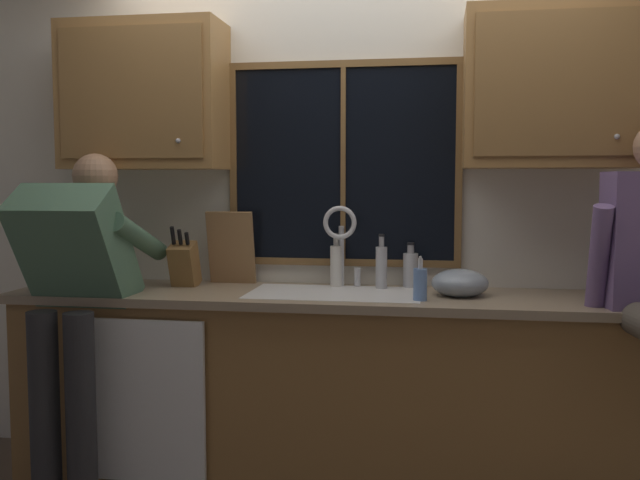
% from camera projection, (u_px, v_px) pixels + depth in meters
% --- Properties ---
extents(back_wall, '(5.51, 0.12, 2.55)m').
position_uv_depth(back_wall, '(356.00, 214.00, 3.63)').
color(back_wall, silver).
rests_on(back_wall, floor).
extents(window_glass, '(1.10, 0.02, 0.95)m').
position_uv_depth(window_glass, '(344.00, 164.00, 3.56)').
color(window_glass, black).
extents(window_frame_top, '(1.17, 0.02, 0.04)m').
position_uv_depth(window_frame_top, '(344.00, 64.00, 3.50)').
color(window_frame_top, brown).
extents(window_frame_bottom, '(1.17, 0.02, 0.04)m').
position_uv_depth(window_frame_bottom, '(343.00, 262.00, 3.59)').
color(window_frame_bottom, brown).
extents(window_frame_left, '(0.03, 0.02, 0.95)m').
position_uv_depth(window_frame_left, '(233.00, 165.00, 3.64)').
color(window_frame_left, brown).
extents(window_frame_right, '(0.03, 0.02, 0.95)m').
position_uv_depth(window_frame_right, '(459.00, 164.00, 3.45)').
color(window_frame_right, brown).
extents(window_mullion_center, '(0.02, 0.02, 0.95)m').
position_uv_depth(window_mullion_center, '(343.00, 164.00, 3.54)').
color(window_mullion_center, brown).
extents(lower_cabinet_run, '(3.11, 0.58, 0.88)m').
position_uv_depth(lower_cabinet_run, '(347.00, 394.00, 3.36)').
color(lower_cabinet_run, olive).
rests_on(lower_cabinet_run, floor).
extents(countertop, '(3.17, 0.62, 0.04)m').
position_uv_depth(countertop, '(346.00, 298.00, 3.30)').
color(countertop, gray).
rests_on(countertop, lower_cabinet_run).
extents(dishwasher_front, '(0.60, 0.02, 0.74)m').
position_uv_depth(dishwasher_front, '(141.00, 401.00, 3.19)').
color(dishwasher_front, white).
extents(upper_cabinet_left, '(0.79, 0.36, 0.72)m').
position_uv_depth(upper_cabinet_left, '(144.00, 96.00, 3.53)').
color(upper_cabinet_left, '#9E703D').
extents(upper_cabinet_right, '(0.79, 0.36, 0.72)m').
position_uv_depth(upper_cabinet_right, '(554.00, 88.00, 3.21)').
color(upper_cabinet_right, '#9E703D').
extents(sink, '(0.80, 0.46, 0.21)m').
position_uv_depth(sink, '(335.00, 314.00, 3.33)').
color(sink, silver).
rests_on(sink, lower_cabinet_run).
extents(faucet, '(0.18, 0.09, 0.40)m').
position_uv_depth(faucet, '(342.00, 236.00, 3.47)').
color(faucet, silver).
rests_on(faucet, countertop).
extents(person_standing, '(0.53, 0.68, 1.57)m').
position_uv_depth(person_standing, '(76.00, 288.00, 3.18)').
color(person_standing, '#262628').
rests_on(person_standing, floor).
extents(knife_block, '(0.12, 0.18, 0.32)m').
position_uv_depth(knife_block, '(184.00, 265.00, 3.52)').
color(knife_block, brown).
rests_on(knife_block, countertop).
extents(cutting_board, '(0.24, 0.10, 0.37)m').
position_uv_depth(cutting_board, '(231.00, 248.00, 3.60)').
color(cutting_board, '#997047').
rests_on(cutting_board, countertop).
extents(mixing_bowl, '(0.26, 0.26, 0.13)m').
position_uv_depth(mixing_bowl, '(460.00, 283.00, 3.24)').
color(mixing_bowl, '#8C99A8').
rests_on(mixing_bowl, countertop).
extents(soap_dispenser, '(0.06, 0.07, 0.20)m').
position_uv_depth(soap_dispenser, '(420.00, 283.00, 3.11)').
color(soap_dispenser, '#668CCC').
rests_on(soap_dispenser, countertop).
extents(bottle_green_glass, '(0.06, 0.06, 0.27)m').
position_uv_depth(bottle_green_glass, '(381.00, 266.00, 3.45)').
color(bottle_green_glass, '#B7B7BC').
rests_on(bottle_green_glass, countertop).
extents(bottle_tall_clear, '(0.07, 0.07, 0.22)m').
position_uv_depth(bottle_tall_clear, '(411.00, 269.00, 3.49)').
color(bottle_tall_clear, '#B7B7BC').
rests_on(bottle_tall_clear, countertop).
extents(bottle_amber_small, '(0.06, 0.06, 0.26)m').
position_uv_depth(bottle_amber_small, '(336.00, 265.00, 3.51)').
color(bottle_amber_small, silver).
rests_on(bottle_amber_small, countertop).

